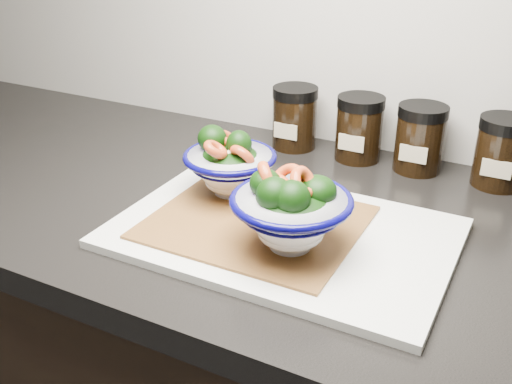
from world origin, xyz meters
The scene contains 9 objects.
countertop centered at (0.00, 1.45, 0.88)m, with size 3.50×0.60×0.04m, color black.
cutting_board centered at (-0.09, 1.38, 0.91)m, with size 0.45×0.30×0.01m, color silver.
bamboo_mat centered at (-0.13, 1.38, 0.91)m, with size 0.28×0.24×0.00m, color #9D652F.
bowl_left centered at (-0.21, 1.44, 0.96)m, with size 0.14×0.14×0.10m.
bowl_right centered at (-0.06, 1.34, 0.97)m, with size 0.15×0.15×0.12m.
spice_jar_a centered at (-0.21, 1.69, 0.96)m, with size 0.08×0.08×0.11m.
spice_jar_b centered at (-0.09, 1.69, 0.96)m, with size 0.08×0.08×0.11m.
spice_jar_c centered at (0.02, 1.69, 0.96)m, with size 0.08×0.08×0.11m.
spice_jar_d centered at (0.14, 1.69, 0.96)m, with size 0.08×0.08×0.11m.
Camera 1 is at (0.20, 0.74, 1.32)m, focal length 42.00 mm.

